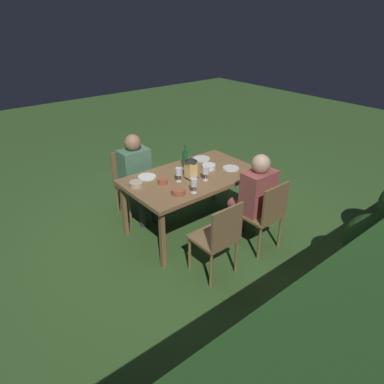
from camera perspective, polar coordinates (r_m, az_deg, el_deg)
ground_plane at (r=4.59m, az=0.00°, el=-5.82°), size 16.00×16.00×0.00m
dining_table at (r=4.24m, az=0.00°, el=2.00°), size 1.61×0.95×0.75m
chair_side_right_b at (r=3.58m, az=4.32°, el=-7.23°), size 0.42×0.40×0.87m
chair_side_left_b at (r=4.80m, az=-9.92°, el=2.03°), size 0.42×0.40×0.87m
person_in_green at (r=4.59m, az=-8.84°, el=2.94°), size 0.38×0.47×1.15m
chair_side_right_a at (r=4.04m, az=11.84°, el=-3.39°), size 0.42×0.40×0.87m
person_in_rust at (r=4.07m, az=9.95°, el=-0.48°), size 0.38×0.47×1.15m
lantern_centerpiece at (r=4.09m, az=-0.18°, el=4.14°), size 0.15×0.15×0.27m
green_bottle_on_table at (r=4.42m, az=-1.12°, el=5.45°), size 0.07×0.07×0.29m
wine_glass_a at (r=3.76m, az=0.34°, el=1.45°), size 0.08×0.08×0.17m
wine_glass_b at (r=4.02m, az=-2.18°, el=3.24°), size 0.08×0.08×0.17m
wine_glass_c at (r=4.05m, az=2.25°, el=3.43°), size 0.08×0.08×0.17m
plate_a at (r=4.43m, az=6.33°, el=3.87°), size 0.20×0.20×0.01m
plate_b at (r=4.69m, az=1.56°, el=5.44°), size 0.22×0.22×0.01m
plate_c at (r=4.20m, az=-7.31°, el=2.47°), size 0.21×0.21×0.01m
bowl_olives at (r=4.39m, az=2.74°, el=4.16°), size 0.17×0.17×0.06m
bowl_bread at (r=3.78m, az=-2.21°, el=0.10°), size 0.15×0.15×0.06m
bowl_salad at (r=4.02m, az=-4.77°, el=1.80°), size 0.11×0.11×0.06m
bowl_dip at (r=4.00m, az=-9.05°, el=1.34°), size 0.16×0.16×0.05m
side_table at (r=2.95m, az=22.26°, el=-19.99°), size 0.48×0.48×0.67m
ice_bucket at (r=2.74m, az=23.52°, el=-15.27°), size 0.26×0.26×0.34m
potted_plant_corner at (r=3.92m, az=26.75°, el=-7.89°), size 0.51×0.51×0.78m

